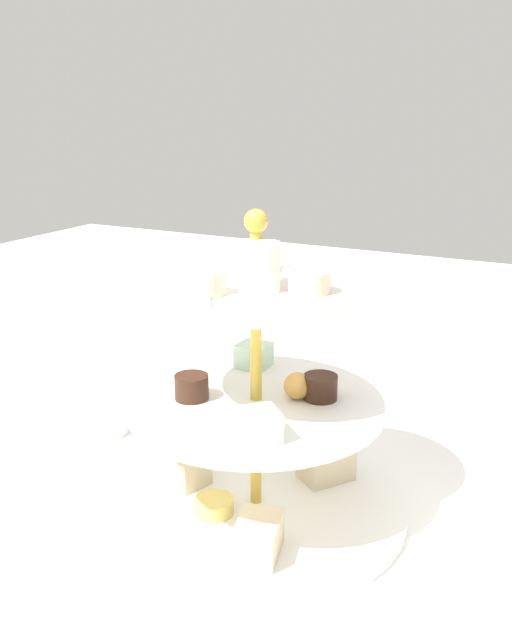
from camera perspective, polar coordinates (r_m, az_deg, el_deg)
name	(u,v)px	position (r m, az deg, el deg)	size (l,w,h in m)	color
ground_plane	(256,511)	(0.68, 0.00, -15.04)	(2.40, 2.40, 0.00)	white
tiered_serving_stand	(256,426)	(0.64, -0.01, -8.47)	(0.28, 0.28, 0.28)	white
water_glass_short_left	(100,401)	(0.83, -12.41, -6.33)	(0.06, 0.06, 0.08)	silver
teacup_with_saucer	(201,385)	(0.89, -4.46, -5.20)	(0.09, 0.09, 0.05)	white
butter_knife_right	(372,399)	(0.92, 9.31, -6.28)	(0.17, 0.01, 0.00)	silver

